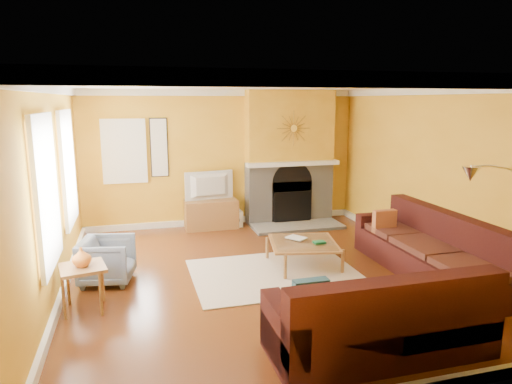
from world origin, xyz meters
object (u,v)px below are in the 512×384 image
object	(u,v)px
sectional_sofa	(365,261)
side_table	(84,288)
media_console	(211,214)
armchair	(107,260)
coffee_table	(303,254)

from	to	relation	value
sectional_sofa	side_table	bearing A→B (deg)	172.42
media_console	armchair	bearing A→B (deg)	-128.49
sectional_sofa	armchair	size ratio (longest dim) A/B	5.04
media_console	side_table	bearing A→B (deg)	-123.45
coffee_table	sectional_sofa	bearing A→B (deg)	-70.92
coffee_table	media_console	xyz separation A→B (m)	(-0.99, 2.47, 0.09)
media_console	side_table	size ratio (longest dim) A/B	1.85
coffee_table	media_console	distance (m)	2.67
coffee_table	media_console	size ratio (longest dim) A/B	0.95
sectional_sofa	side_table	xyz separation A→B (m)	(-3.49, 0.47, -0.17)
coffee_table	armchair	xyz separation A→B (m)	(-2.85, 0.13, 0.12)
armchair	sectional_sofa	bearing A→B (deg)	-100.42
coffee_table	side_table	bearing A→B (deg)	-167.17
side_table	coffee_table	bearing A→B (deg)	12.83
sectional_sofa	coffee_table	world-z (taller)	sectional_sofa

